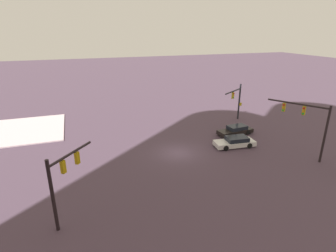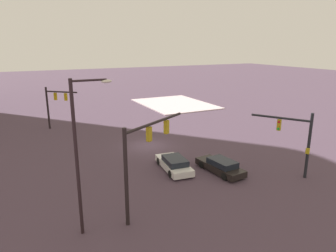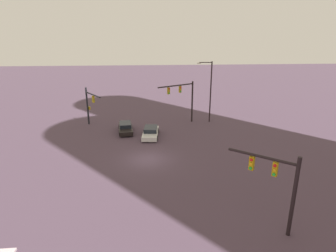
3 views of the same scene
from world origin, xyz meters
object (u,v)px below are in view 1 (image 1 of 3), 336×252
traffic_signal_near_corner (310,120)px  traffic_signal_opposite_side (237,98)px  sedan_car_waiting_far (236,130)px  traffic_signal_cross_street (62,177)px  sedan_car_approaching (235,142)px

traffic_signal_near_corner → traffic_signal_opposite_side: 13.71m
sedan_car_waiting_far → traffic_signal_opposite_side: bearing=-127.7°
traffic_signal_cross_street → traffic_signal_opposite_side: bearing=-16.2°
traffic_signal_cross_street → sedan_car_approaching: 20.76m
traffic_signal_cross_street → sedan_car_waiting_far: (-21.34, -10.93, -3.10)m
sedan_car_approaching → sedan_car_waiting_far: 4.07m
traffic_signal_cross_street → sedan_car_waiting_far: bearing=-22.3°
traffic_signal_near_corner → traffic_signal_opposite_side: (-0.06, -13.68, -0.87)m
sedan_car_approaching → traffic_signal_opposite_side: bearing=-116.6°
sedan_car_approaching → traffic_signal_cross_street: bearing=27.6°
sedan_car_waiting_far → traffic_signal_cross_street: bearing=21.6°
sedan_car_approaching → sedan_car_waiting_far: bearing=-117.4°
traffic_signal_near_corner → sedan_car_approaching: (5.44, -5.13, -3.80)m
sedan_car_approaching → sedan_car_waiting_far: (-2.25, -3.39, -0.00)m
sedan_car_approaching → sedan_car_waiting_far: same height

